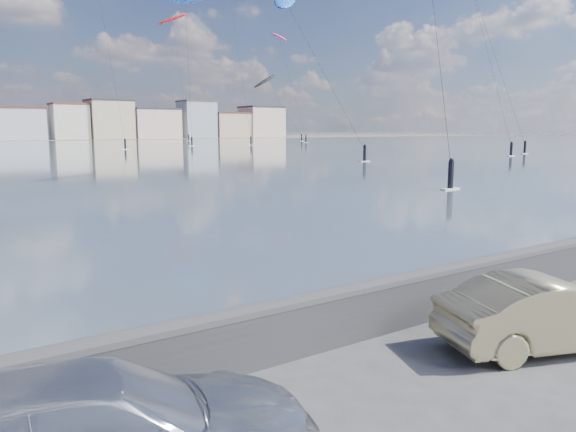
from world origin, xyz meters
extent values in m
plane|color=#333335|center=(0.00, 0.00, 0.00)|extent=(700.00, 700.00, 0.00)
cube|color=#28282B|center=(0.00, 2.70, 0.45)|extent=(400.00, 0.35, 0.90)
cylinder|color=#28282B|center=(0.00, 2.70, 0.90)|extent=(400.00, 0.36, 0.36)
cube|color=#B2B7C6|center=(25.50, 186.00, 4.75)|extent=(15.00, 12.00, 9.50)
cube|color=#562D23|center=(25.50, 186.00, 9.80)|extent=(15.30, 12.24, 0.60)
cube|color=beige|center=(41.00, 186.00, 5.50)|extent=(11.00, 9.00, 11.00)
cube|color=brown|center=(41.00, 186.00, 11.30)|extent=(11.22, 9.18, 0.60)
cube|color=beige|center=(54.00, 186.00, 6.25)|extent=(14.00, 11.00, 12.50)
cube|color=#2D2D33|center=(54.00, 186.00, 12.80)|extent=(14.28, 11.22, 0.60)
cube|color=beige|center=(69.50, 186.00, 5.00)|extent=(16.00, 12.00, 10.00)
cube|color=#2D2D33|center=(69.50, 186.00, 10.30)|extent=(16.32, 12.24, 0.60)
cube|color=#9EA8B7|center=(86.00, 186.00, 6.50)|extent=(12.00, 10.00, 13.00)
cube|color=#4C423D|center=(86.00, 186.00, 13.30)|extent=(12.24, 10.20, 0.60)
cube|color=#CCB293|center=(99.50, 186.00, 4.50)|extent=(14.00, 11.00, 9.00)
cube|color=#562D23|center=(99.50, 186.00, 9.30)|extent=(14.28, 11.22, 0.60)
cube|color=beige|center=(114.00, 186.00, 5.75)|extent=(15.00, 12.00, 11.50)
cube|color=#2D2D33|center=(114.00, 186.00, 11.80)|extent=(15.30, 12.24, 0.60)
imported|color=tan|center=(4.14, 0.42, 0.65)|extent=(4.19, 2.67, 1.30)
cube|color=white|center=(46.13, 105.15, 0.05)|extent=(1.40, 0.42, 0.08)
cylinder|color=black|center=(46.13, 105.15, 0.95)|extent=(0.36, 0.36, 1.70)
sphere|color=black|center=(46.13, 105.15, 1.85)|extent=(0.28, 0.28, 0.28)
cylinder|color=black|center=(47.36, 108.49, 16.26)|extent=(2.49, 6.72, 29.92)
ellipsoid|color=black|center=(86.28, 139.67, 17.50)|extent=(8.26, 3.13, 5.13)
cube|color=white|center=(88.76, 124.28, 0.05)|extent=(1.40, 0.42, 0.08)
cylinder|color=black|center=(88.76, 124.28, 0.95)|extent=(0.36, 0.36, 1.70)
sphere|color=black|center=(88.76, 124.28, 1.85)|extent=(0.28, 0.28, 0.28)
cylinder|color=black|center=(87.52, 131.97, 9.40)|extent=(2.51, 15.41, 16.22)
cube|color=white|center=(23.43, 18.41, 0.05)|extent=(1.40, 0.42, 0.08)
cylinder|color=black|center=(23.43, 18.41, 0.95)|extent=(0.36, 0.36, 1.70)
sphere|color=black|center=(23.43, 18.41, 1.85)|extent=(0.28, 0.28, 0.28)
cube|color=white|center=(63.79, 41.24, 0.05)|extent=(1.40, 0.42, 0.08)
cylinder|color=black|center=(63.79, 41.24, 0.95)|extent=(0.36, 0.36, 1.70)
sphere|color=black|center=(63.79, 41.24, 1.85)|extent=(0.28, 0.28, 0.28)
cylinder|color=black|center=(65.60, 48.27, 17.60)|extent=(3.67, 14.09, 32.61)
ellipsoid|color=red|center=(64.32, 155.33, 35.29)|extent=(9.44, 5.34, 4.43)
cube|color=white|center=(64.25, 146.12, 0.05)|extent=(1.40, 0.42, 0.08)
cylinder|color=black|center=(64.25, 146.12, 0.95)|extent=(0.36, 0.36, 1.70)
sphere|color=black|center=(64.25, 146.12, 1.85)|extent=(0.28, 0.28, 0.28)
cylinder|color=black|center=(64.29, 150.73, 18.29)|extent=(0.10, 9.24, 34.00)
ellipsoid|color=#E5338C|center=(79.88, 122.47, 27.48)|extent=(3.42, 8.15, 4.15)
cube|color=white|center=(81.72, 112.70, 0.05)|extent=(1.40, 0.42, 0.08)
cylinder|color=black|center=(81.72, 112.70, 0.95)|extent=(0.36, 0.36, 1.70)
sphere|color=black|center=(81.72, 112.70, 1.85)|extent=(0.28, 0.28, 0.28)
cylinder|color=black|center=(80.80, 117.58, 14.39)|extent=(1.88, 9.81, 26.19)
cube|color=white|center=(71.57, 44.19, 0.05)|extent=(1.40, 0.42, 0.08)
cylinder|color=black|center=(71.57, 44.19, 0.95)|extent=(0.36, 0.36, 1.70)
sphere|color=black|center=(71.57, 44.19, 1.85)|extent=(0.28, 0.28, 0.28)
cylinder|color=black|center=(70.77, 51.80, 19.42)|extent=(1.62, 15.25, 36.26)
ellipsoid|color=blue|center=(38.52, 59.04, 20.47)|extent=(8.12, 9.17, 4.97)
cube|color=white|center=(38.97, 43.46, 0.05)|extent=(1.40, 0.42, 0.08)
cylinder|color=black|center=(38.97, 43.46, 0.95)|extent=(0.36, 0.36, 1.70)
sphere|color=black|center=(38.97, 43.46, 1.85)|extent=(0.28, 0.28, 0.28)
cylinder|color=black|center=(38.75, 51.25, 10.88)|extent=(0.48, 15.60, 19.19)
cube|color=white|center=(59.16, 102.63, 0.05)|extent=(1.40, 0.42, 0.08)
cylinder|color=black|center=(59.16, 102.63, 0.95)|extent=(0.36, 0.36, 1.70)
sphere|color=black|center=(59.16, 102.63, 1.85)|extent=(0.28, 0.28, 0.28)
cylinder|color=black|center=(59.14, 107.60, 19.60)|extent=(0.06, 9.97, 36.62)
cube|color=white|center=(28.12, 94.16, 0.05)|extent=(1.40, 0.42, 0.08)
cylinder|color=black|center=(28.12, 94.16, 0.95)|extent=(0.36, 0.36, 1.70)
sphere|color=black|center=(28.12, 94.16, 1.85)|extent=(0.28, 0.28, 0.28)
cylinder|color=black|center=(26.98, 97.71, 18.16)|extent=(2.32, 7.14, 33.72)
camera|label=1|loc=(-5.06, -4.77, 3.89)|focal=35.00mm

